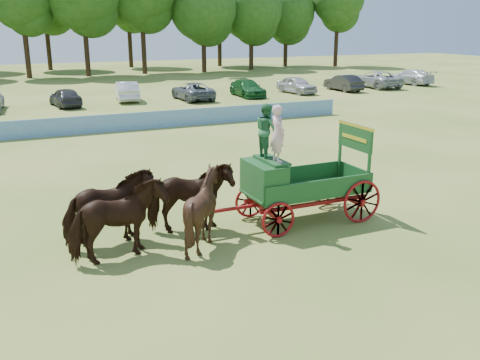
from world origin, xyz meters
name	(u,v)px	position (x,y,z in m)	size (l,w,h in m)	color
ground	(334,222)	(0.00, 0.00, 0.00)	(160.00, 160.00, 0.00)	#9E9547
horse_lead_left	(118,221)	(-6.84, 0.04, 1.08)	(1.17, 2.56, 2.17)	black
horse_lead_right	(110,209)	(-6.84, 1.14, 1.08)	(1.17, 2.56, 2.17)	black
horse_wheel_left	(203,209)	(-4.44, 0.04, 1.09)	(1.75, 1.97, 2.17)	black
horse_wheel_right	(190,198)	(-4.44, 1.14, 1.08)	(1.17, 2.56, 2.17)	black
farm_dray	(285,171)	(-1.51, 0.62, 1.71)	(6.00, 2.00, 3.85)	maroon
sponsor_banner	(152,120)	(-1.00, 18.00, 0.53)	(26.00, 0.08, 1.05)	#2168B3
parked_cars	(182,90)	(4.95, 29.91, 0.76)	(58.68, 7.38, 1.64)	silver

